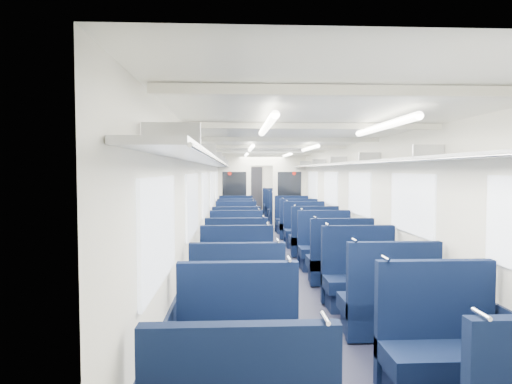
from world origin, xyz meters
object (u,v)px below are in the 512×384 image
Objects in this scene: end_door at (254,189)px; seat_16 at (236,226)px; seat_2 at (238,357)px; seat_14 at (236,232)px; seat_13 at (314,240)px; seat_20 at (236,214)px; seat_3 at (441,354)px; seat_15 at (305,232)px; seat_24 at (236,208)px; seat_25 at (277,208)px; seat_23 at (281,211)px; seat_26 at (236,206)px; bulkhead at (262,190)px; seat_22 at (236,211)px; seat_4 at (237,309)px; seat_7 at (360,282)px; seat_27 at (275,206)px; seat_8 at (237,263)px; seat_21 at (284,214)px; seat_18 at (236,221)px; seat_19 at (292,221)px; seat_6 at (237,281)px; seat_12 at (236,241)px; seat_11 at (325,251)px; seat_17 at (298,226)px; seat_5 at (388,307)px; seat_9 at (339,263)px.

end_door is 1.78× the size of seat_16.
seat_16 is (0.00, 8.11, 0.00)m from seat_2.
seat_14 is (-0.83, -9.05, -0.66)m from end_door.
seat_20 is (-1.66, 5.54, 0.00)m from seat_13.
seat_14 is (0.00, 7.04, 0.00)m from seat_2.
seat_3 and seat_16 have the same top height.
seat_15 is 1.00× the size of seat_24.
seat_20 and seat_25 have the same top height.
seat_26 is at bearing 125.06° from seat_23.
bulkhead is 4.71m from seat_13.
seat_22 is at bearing -102.42° from end_door.
end_door reaches higher than seat_4.
seat_7 is 3.46m from seat_13.
seat_25 is 1.07m from seat_27.
end_door is 1.78× the size of seat_24.
seat_4 is 2.34m from seat_8.
seat_18 is at bearing -129.42° from seat_21.
seat_19 is at bearing -61.91° from seat_22.
seat_6 and seat_16 have the same top height.
seat_22 is at bearing 118.09° from seat_19.
seat_13 is 7.96m from seat_25.
seat_24 and seat_25 have the same top height.
end_door is 1.78× the size of seat_22.
seat_12 and seat_25 have the same top height.
seat_14 is at bearing 90.00° from seat_6.
seat_11 is 1.00× the size of seat_17.
seat_8 is at bearing -98.43° from seat_27.
seat_5 is 1.00× the size of seat_22.
seat_22 is at bearing -124.42° from seat_27.
seat_14 is 6.84m from seat_25.
seat_14 is 2.73m from seat_19.
seat_13 is 9.12m from seat_26.
seat_15 is (0.00, 4.60, 0.00)m from seat_7.
seat_9 is (0.00, 1.16, 0.00)m from seat_7.
seat_21 and seat_23 have the same top height.
seat_15 is 1.00× the size of seat_25.
end_door is 1.78× the size of seat_3.
seat_18 is at bearing -110.68° from seat_25.
seat_4 is 1.00× the size of seat_24.
seat_3 is 1.00× the size of seat_7.
seat_26 is (-1.66, 10.17, 0.00)m from seat_11.
seat_2 is 1.00× the size of seat_6.
seat_25 is (0.00, 5.61, 0.00)m from seat_17.
seat_4 is 1.00× the size of seat_7.
seat_20 and seat_24 have the same top height.
seat_14 and seat_16 have the same top height.
seat_14 is (0.00, 4.68, 0.00)m from seat_6.
seat_16 is at bearing 114.80° from seat_11.
seat_12 is (0.00, 3.31, 0.00)m from seat_6.
seat_11 and seat_13 have the same top height.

